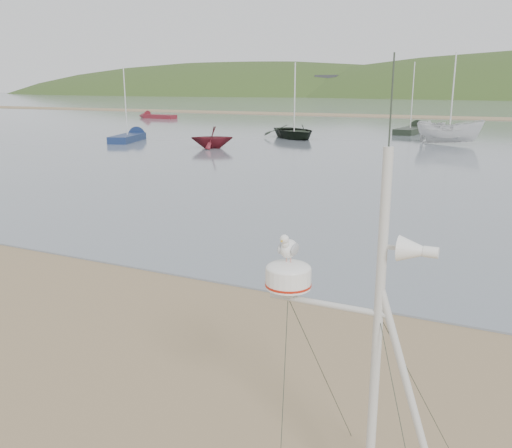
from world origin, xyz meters
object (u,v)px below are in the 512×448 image
at_px(mast_rig, 366,412).
at_px(boat_white, 451,111).
at_px(sailboat_dark_mid, 415,129).
at_px(boat_dark, 295,104).
at_px(boat_red, 212,127).
at_px(sailboat_blue_near, 134,136).
at_px(dinghy_red_far, 152,116).

height_order(mast_rig, boat_white, boat_white).
distance_m(boat_white, sailboat_dark_mid, 10.58).
bearing_deg(mast_rig, boat_white, 95.47).
xyz_separation_m(mast_rig, sailboat_dark_mid, (-7.47, 46.01, -0.75)).
xyz_separation_m(boat_dark, sailboat_dark_mid, (7.61, 10.31, -2.38)).
bearing_deg(boat_red, boat_white, 95.06).
bearing_deg(sailboat_blue_near, sailboat_dark_mid, 42.15).
xyz_separation_m(boat_red, sailboat_dark_mid, (9.97, 19.11, -1.11)).
relative_size(boat_white, dinghy_red_far, 0.77).
xyz_separation_m(sailboat_dark_mid, dinghy_red_far, (-34.47, 7.40, -0.01)).
bearing_deg(sailboat_blue_near, dinghy_red_far, 123.73).
relative_size(boat_red, dinghy_red_far, 0.46).
relative_size(boat_white, sailboat_blue_near, 0.77).
xyz_separation_m(boat_red, dinghy_red_far, (-24.49, 26.51, -1.12)).
xyz_separation_m(boat_dark, boat_white, (11.60, 0.72, -0.34)).
bearing_deg(dinghy_red_far, boat_red, -47.26).
distance_m(mast_rig, sailboat_blue_near, 39.14).
xyz_separation_m(boat_white, dinghy_red_far, (-38.45, 16.99, -2.05)).
xyz_separation_m(sailboat_dark_mid, sailboat_blue_near, (-18.40, -16.66, 0.00)).
relative_size(boat_dark, boat_red, 1.93).
relative_size(boat_red, sailboat_blue_near, 0.46).
height_order(mast_rig, boat_red, mast_rig).
distance_m(boat_red, sailboat_dark_mid, 21.58).
bearing_deg(boat_red, mast_rig, 3.73).
xyz_separation_m(boat_dark, boat_red, (-2.36, -8.80, -1.27)).
relative_size(mast_rig, sailboat_blue_near, 0.73).
xyz_separation_m(mast_rig, sailboat_blue_near, (-25.87, 29.36, -0.75)).
bearing_deg(sailboat_blue_near, boat_dark, 30.47).
height_order(sailboat_blue_near, dinghy_red_far, sailboat_blue_near).
bearing_deg(mast_rig, dinghy_red_far, 128.14).
height_order(boat_white, dinghy_red_far, boat_white).
relative_size(mast_rig, boat_white, 0.95).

